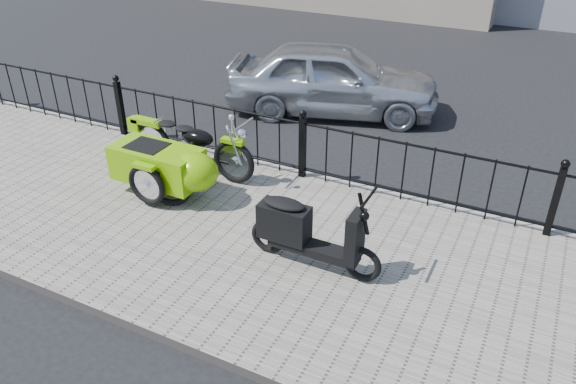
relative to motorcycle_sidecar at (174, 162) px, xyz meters
The scene contains 8 objects.
ground 1.56m from the motorcycle_sidecar, ahead, with size 120.00×120.00×0.00m, color black.
sidewalk 1.64m from the motorcycle_sidecar, 21.27° to the right, with size 30.00×3.80×0.12m, color slate.
curb 2.07m from the motorcycle_sidecar, 43.66° to the left, with size 30.00×0.10×0.12m, color gray.
iron_fence 1.90m from the motorcycle_sidecar, 40.60° to the left, with size 14.11×0.11×1.08m.
motorcycle_sidecar is the anchor object (origin of this frame).
scooter 2.51m from the motorcycle_sidecar, 16.52° to the right, with size 1.67×0.49×1.13m.
spare_tire 0.44m from the motorcycle_sidecar, 60.38° to the right, with size 0.61×0.61×0.09m, color black.
sedan_car 4.18m from the motorcycle_sidecar, 79.91° to the left, with size 1.63×4.05×1.38m, color #B9BCC1.
Camera 1 is at (3.20, -5.56, 4.24)m, focal length 35.00 mm.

